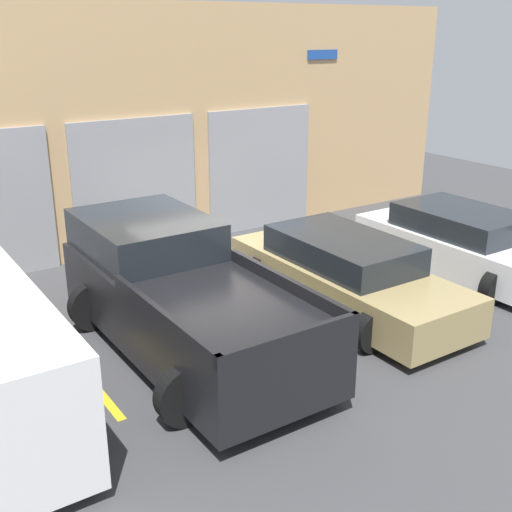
# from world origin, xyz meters

# --- Properties ---
(ground_plane) EXTENTS (28.00, 28.00, 0.00)m
(ground_plane) POSITION_xyz_m (0.00, 0.00, 0.00)
(ground_plane) COLOR #3D3D3F
(shophouse_building) EXTENTS (17.48, 0.68, 5.15)m
(shophouse_building) POSITION_xyz_m (-0.01, 3.29, 2.54)
(shophouse_building) COLOR tan
(shophouse_building) RESTS_ON ground
(pickup_truck) EXTENTS (2.57, 5.15, 1.80)m
(pickup_truck) POSITION_xyz_m (-1.54, -1.60, 0.86)
(pickup_truck) COLOR black
(pickup_truck) RESTS_ON ground
(sedan_white) EXTENTS (2.19, 4.37, 1.27)m
(sedan_white) POSITION_xyz_m (4.61, -1.83, 0.60)
(sedan_white) COLOR white
(sedan_white) RESTS_ON ground
(sedan_side) EXTENTS (2.15, 4.75, 1.27)m
(sedan_side) POSITION_xyz_m (1.54, -1.82, 0.60)
(sedan_side) COLOR #9E8956
(sedan_side) RESTS_ON ground
(parking_stripe_left) EXTENTS (0.12, 2.20, 0.01)m
(parking_stripe_left) POSITION_xyz_m (-3.08, -1.85, 0.00)
(parking_stripe_left) COLOR gold
(parking_stripe_left) RESTS_ON ground
(parking_stripe_centre) EXTENTS (0.12, 2.20, 0.01)m
(parking_stripe_centre) POSITION_xyz_m (-0.00, -1.85, 0.00)
(parking_stripe_centre) COLOR gold
(parking_stripe_centre) RESTS_ON ground
(parking_stripe_right) EXTENTS (0.12, 2.20, 0.01)m
(parking_stripe_right) POSITION_xyz_m (3.08, -1.85, 0.00)
(parking_stripe_right) COLOR gold
(parking_stripe_right) RESTS_ON ground
(parking_stripe_far_right) EXTENTS (0.12, 2.20, 0.01)m
(parking_stripe_far_right) POSITION_xyz_m (6.15, -1.85, 0.00)
(parking_stripe_far_right) COLOR gold
(parking_stripe_far_right) RESTS_ON ground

